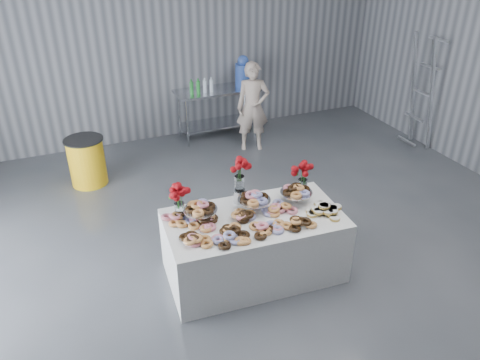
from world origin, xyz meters
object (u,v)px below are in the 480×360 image
(display_table, at_px, (254,246))
(stepladder, at_px, (422,93))
(water_jug, at_px, (243,72))
(trash_barrel, at_px, (87,161))
(person, at_px, (253,107))
(prep_table, at_px, (217,104))

(display_table, height_order, stepladder, stepladder)
(water_jug, bearing_deg, display_table, -111.35)
(water_jug, xyz_separation_m, stepladder, (2.54, -1.75, -0.17))
(water_jug, height_order, stepladder, stepladder)
(display_table, relative_size, trash_barrel, 2.59)
(trash_barrel, distance_m, stepladder, 5.57)
(display_table, xyz_separation_m, person, (1.36, 3.07, 0.38))
(person, relative_size, trash_barrel, 2.07)
(prep_table, height_order, trash_barrel, prep_table)
(display_table, distance_m, stepladder, 4.55)
(person, bearing_deg, water_jug, 98.18)
(water_jug, xyz_separation_m, person, (-0.12, -0.72, -0.39))
(water_jug, bearing_deg, stepladder, -34.55)
(water_jug, bearing_deg, trash_barrel, -162.57)
(display_table, bearing_deg, prep_table, 75.49)
(water_jug, height_order, person, person)
(water_jug, relative_size, person, 0.36)
(display_table, distance_m, water_jug, 4.14)
(display_table, height_order, trash_barrel, display_table)
(display_table, bearing_deg, person, 66.14)
(display_table, relative_size, stepladder, 0.97)
(display_table, distance_m, person, 3.38)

